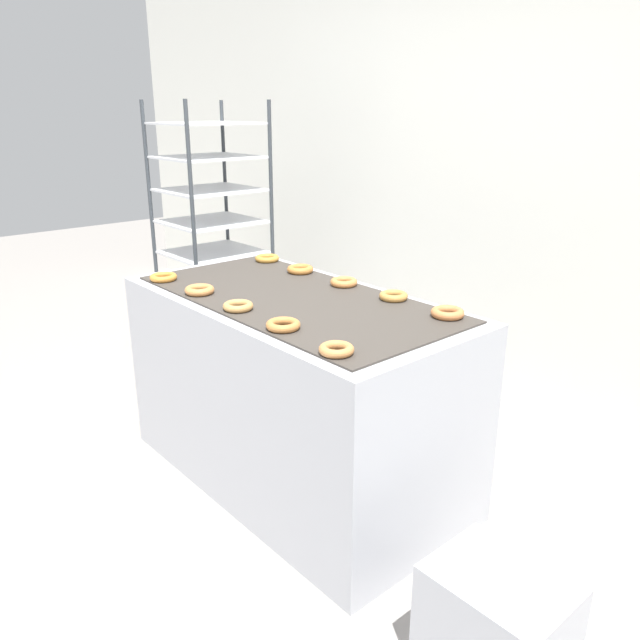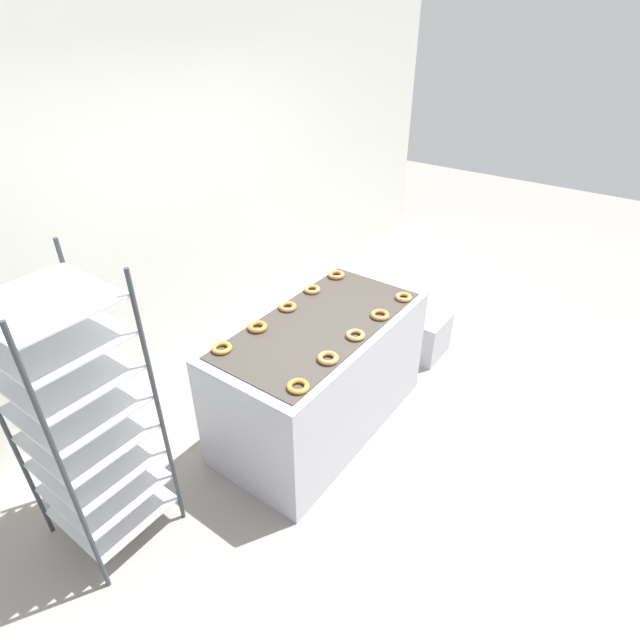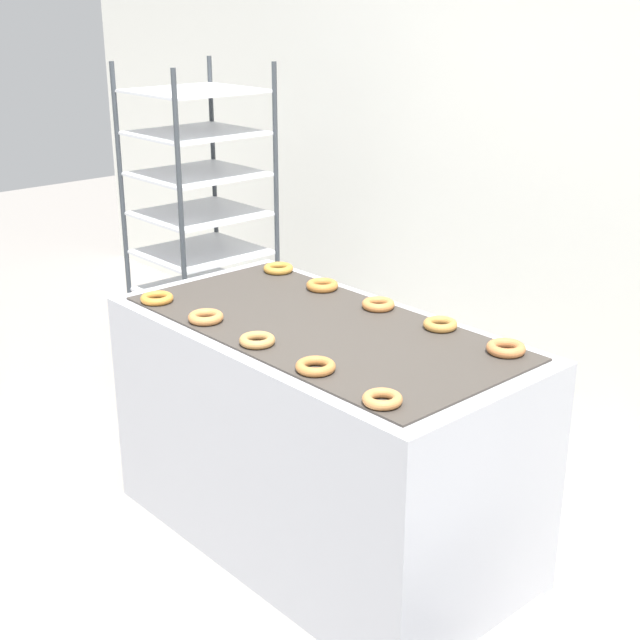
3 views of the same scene
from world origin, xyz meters
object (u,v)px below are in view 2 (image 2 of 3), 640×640
donut_far_right (312,289)px  baking_rack_cart (83,418)px  donut_near_left (328,358)px  donut_far_left (257,327)px  donut_near_center (355,335)px  fryer_machine (320,375)px  donut_far_leftmost (222,348)px  donut_near_right (380,315)px  glaze_bin (426,336)px  donut_far_center (288,307)px  donut_far_rightmost (336,275)px  donut_near_rightmost (404,297)px  donut_near_leftmost (298,386)px

donut_far_right → baking_rack_cart: bearing=174.1°
donut_near_left → donut_far_left: 0.56m
donut_near_left → donut_near_center: bearing=-0.1°
fryer_machine → donut_far_leftmost: bearing=153.3°
donut_far_leftmost → donut_near_right: bearing=-33.2°
donut_near_center → donut_near_right: 0.30m
glaze_bin → donut_far_center: size_ratio=3.19×
donut_near_right → donut_far_rightmost: size_ratio=0.98×
donut_far_leftmost → donut_near_rightmost: bearing=-26.6°
donut_near_center → donut_far_rightmost: size_ratio=0.94×
donut_far_leftmost → donut_far_rightmost: donut_far_rightmost is taller
fryer_machine → baking_rack_cart: 1.55m
baking_rack_cart → donut_near_right: 1.87m
donut_far_leftmost → donut_far_rightmost: bearing=-0.9°
baking_rack_cart → donut_far_leftmost: 0.84m
fryer_machine → donut_near_rightmost: donut_near_rightmost is taller
fryer_machine → donut_far_left: donut_far_left is taller
baking_rack_cart → donut_near_rightmost: baking_rack_cart is taller
donut_far_right → donut_near_rightmost: bearing=-63.8°
donut_near_leftmost → donut_far_left: 0.65m
donut_near_rightmost → baking_rack_cart: bearing=159.1°
baking_rack_cart → donut_near_right: size_ratio=13.29×
fryer_machine → donut_far_right: donut_far_right is taller
donut_near_rightmost → donut_far_center: donut_far_center is taller
donut_near_center → donut_near_rightmost: 0.60m
baking_rack_cart → donut_near_left: 1.34m
donut_near_leftmost → donut_near_left: (0.30, 0.01, 0.00)m
donut_far_right → donut_near_left: bearing=-136.9°
glaze_bin → donut_far_left: 1.78m
donut_far_center → donut_far_rightmost: (0.59, -0.00, 0.00)m
donut_near_center → donut_far_center: donut_far_center is taller
fryer_machine → donut_far_leftmost: (-0.60, 0.30, 0.46)m
donut_near_rightmost → donut_far_left: donut_far_left is taller
donut_near_rightmost → donut_far_right: bearing=116.2°
donut_near_right → donut_far_left: bearing=136.4°
baking_rack_cart → glaze_bin: (2.67, -0.72, -0.67)m
donut_far_left → donut_far_center: 0.31m
fryer_machine → donut_near_rightmost: bearing=-26.4°
donut_near_leftmost → donut_far_left: bearing=61.6°
glaze_bin → donut_near_right: donut_near_right is taller
donut_near_center → donut_far_leftmost: (-0.59, 0.58, -0.00)m
glaze_bin → donut_far_left: donut_far_left is taller
donut_near_right → donut_far_leftmost: size_ratio=1.01×
donut_near_leftmost → donut_near_right: 0.90m
fryer_machine → donut_far_rightmost: (0.60, 0.28, 0.46)m
donut_near_left → donut_far_rightmost: size_ratio=0.99×
donut_far_leftmost → donut_far_center: (0.61, -0.02, 0.00)m
donut_near_rightmost → donut_far_center: (-0.59, 0.58, 0.00)m
fryer_machine → donut_far_center: (0.01, 0.28, 0.46)m
donut_near_leftmost → donut_far_leftmost: (0.01, 0.59, 0.00)m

